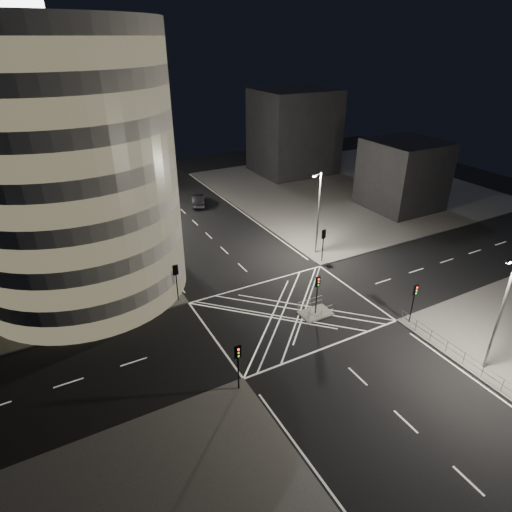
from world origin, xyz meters
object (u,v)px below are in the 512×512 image
traffic_signal_fl (176,276)px  street_lamp_right_far (318,211)px  traffic_signal_nr (414,296)px  traffic_signal_nl (238,359)px  street_lamp_left_far (114,185)px  traffic_signal_fr (323,240)px  street_lamp_right_near (501,311)px  traffic_signal_island (317,288)px  central_island (315,313)px  sedan (198,200)px  street_lamp_left_near (151,233)px

traffic_signal_fl → street_lamp_right_far: bearing=6.9°
traffic_signal_nr → traffic_signal_nl: bearing=180.0°
traffic_signal_fl → street_lamp_right_far: street_lamp_right_far is taller
traffic_signal_nl → street_lamp_left_far: bearing=91.0°
traffic_signal_nr → street_lamp_left_far: 41.15m
traffic_signal_fr → traffic_signal_nr: (0.00, -13.60, 0.00)m
traffic_signal_fr → traffic_signal_nr: size_ratio=1.00×
traffic_signal_nl → street_lamp_right_near: size_ratio=0.40×
traffic_signal_fr → street_lamp_right_far: (0.64, 2.20, 2.63)m
traffic_signal_nl → traffic_signal_island: size_ratio=1.00×
central_island → street_lamp_left_far: bearing=110.0°
street_lamp_right_near → traffic_signal_nl: bearing=158.5°
central_island → street_lamp_right_far: bearing=54.7°
sedan → traffic_signal_fr: bearing=121.9°
sedan → central_island: bearing=106.9°
traffic_signal_island → street_lamp_left_near: street_lamp_left_near is taller
traffic_signal_island → street_lamp_left_near: size_ratio=0.40×
traffic_signal_fr → traffic_signal_fl: bearing=180.0°
traffic_signal_fr → sedan: (-5.85, 24.52, -2.06)m
traffic_signal_island → traffic_signal_nl: bearing=-153.9°
street_lamp_left_far → street_lamp_right_far: 28.23m
street_lamp_right_far → sedan: size_ratio=1.93×
traffic_signal_fr → central_island: bearing=-129.3°
central_island → traffic_signal_nr: bearing=-37.9°
traffic_signal_fr → street_lamp_right_far: bearing=73.9°
street_lamp_left_near → central_island: bearing=-49.7°
traffic_signal_fr → street_lamp_right_far: size_ratio=0.40×
traffic_signal_fr → street_lamp_right_far: street_lamp_right_far is taller
central_island → street_lamp_left_near: bearing=130.3°
central_island → street_lamp_right_far: (7.44, 10.50, 5.47)m
traffic_signal_fr → street_lamp_right_far: 3.48m
street_lamp_right_far → sedan: 23.71m
central_island → traffic_signal_nl: traffic_signal_nl is taller
traffic_signal_nl → traffic_signal_island: 12.03m
traffic_signal_island → street_lamp_left_near: 17.89m
traffic_signal_island → street_lamp_left_far: (-11.44, 31.50, 2.63)m
central_island → traffic_signal_nr: size_ratio=0.75×
traffic_signal_nl → street_lamp_left_far: (-0.64, 36.80, 2.63)m
central_island → street_lamp_left_far: 33.95m
street_lamp_left_far → sedan: bearing=6.1°
traffic_signal_fl → street_lamp_left_far: (-0.64, 23.20, 2.63)m
traffic_signal_nr → street_lamp_right_near: (0.64, -7.20, 2.63)m
central_island → sedan: 32.85m
street_lamp_left_far → street_lamp_right_far: (18.87, -21.00, 0.00)m
traffic_signal_fr → street_lamp_right_near: bearing=-88.2°
traffic_signal_nr → sedan: traffic_signal_nr is taller
street_lamp_left_near → sedan: (12.38, 19.32, -4.69)m
street_lamp_right_near → sedan: size_ratio=1.93×
traffic_signal_island → street_lamp_right_near: street_lamp_right_near is taller
traffic_signal_fl → traffic_signal_nr: same height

